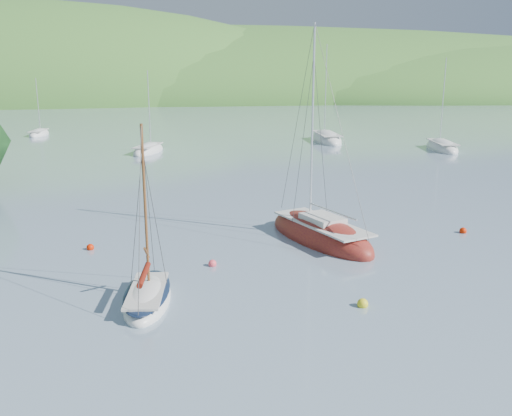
{
  "coord_description": "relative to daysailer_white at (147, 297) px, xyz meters",
  "views": [
    {
      "loc": [
        -2.11,
        -22.74,
        9.85
      ],
      "look_at": [
        1.54,
        8.0,
        2.02
      ],
      "focal_mm": 40.0,
      "sensor_mm": 36.0,
      "label": 1
    }
  ],
  "objects": [
    {
      "name": "ground",
      "position": [
        4.05,
        -0.26,
        -0.2
      ],
      "size": [
        700.0,
        700.0,
        0.0
      ],
      "primitive_type": "plane",
      "color": "slate",
      "rests_on": "ground"
    },
    {
      "name": "mooring_buoys",
      "position": [
        7.3,
        3.98,
        -0.08
      ],
      "size": [
        22.17,
        10.17,
        0.47
      ],
      "color": "yellow",
      "rests_on": "ground"
    },
    {
      "name": "daysailer_white",
      "position": [
        0.0,
        0.0,
        0.0
      ],
      "size": [
        2.27,
        5.36,
        8.06
      ],
      "rotation": [
        0.0,
        0.0,
        -0.07
      ],
      "color": "silver",
      "rests_on": "ground"
    },
    {
      "name": "sloop_red",
      "position": [
        9.34,
        7.81,
        0.04
      ],
      "size": [
        6.22,
        9.35,
        13.1
      ],
      "rotation": [
        0.0,
        0.0,
        0.4
      ],
      "color": "#96331B",
      "rests_on": "ground"
    },
    {
      "name": "distant_sloop_d",
      "position": [
        31.75,
        41.12,
        -0.0
      ],
      "size": [
        3.81,
        8.36,
        11.52
      ],
      "rotation": [
        0.0,
        0.0,
        -0.12
      ],
      "color": "silver",
      "rests_on": "ground"
    },
    {
      "name": "distant_sloop_a",
      "position": [
        -2.69,
        43.08,
        -0.02
      ],
      "size": [
        4.38,
        7.41,
        9.99
      ],
      "rotation": [
        0.0,
        0.0,
        -0.29
      ],
      "color": "silver",
      "rests_on": "ground"
    },
    {
      "name": "shoreline_hills",
      "position": [
        -5.61,
        172.17,
        -0.2
      ],
      "size": [
        690.0,
        135.0,
        56.0
      ],
      "color": "#37752C",
      "rests_on": "ground"
    },
    {
      "name": "distant_sloop_c",
      "position": [
        -19.22,
        61.38,
        -0.04
      ],
      "size": [
        2.48,
        6.17,
        8.65
      ],
      "rotation": [
        0.0,
        0.0,
        -0.06
      ],
      "color": "silver",
      "rests_on": "ground"
    },
    {
      "name": "distant_sloop_b",
      "position": [
        19.9,
        50.02,
        0.02
      ],
      "size": [
        3.34,
        9.44,
        13.45
      ],
      "rotation": [
        0.0,
        0.0,
        -0.0
      ],
      "color": "silver",
      "rests_on": "ground"
    }
  ]
}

